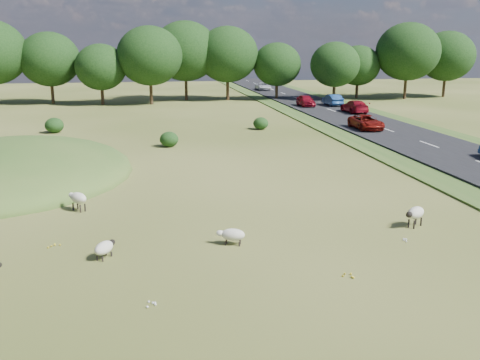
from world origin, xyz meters
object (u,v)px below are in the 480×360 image
car_1 (332,100)px  sheep_2 (415,213)px  sheep_4 (78,198)px  car_0 (263,86)px  car_2 (355,106)px  car_3 (366,122)px  car_4 (306,101)px  sheep_1 (104,248)px  sheep_3 (232,235)px

car_1 → sheep_2: bearing=74.9°
sheep_4 → car_1: size_ratio=0.28×
sheep_2 → car_1: (12.75, 47.26, 0.33)m
car_0 → car_2: 34.22m
car_0 → car_2: bearing=-83.6°
car_3 → car_0: bearing=90.0°
car_2 → car_4: 8.53m
sheep_1 → car_1: bearing=3.2°
sheep_2 → car_1: size_ratio=0.29×
sheep_4 → car_4: (24.65, 41.71, 0.32)m
sheep_2 → sheep_1: bearing=-27.7°
sheep_2 → car_4: size_ratio=0.31×
car_4 → sheep_2: bearing=-100.8°
sheep_3 → car_2: bearing=-100.0°
sheep_2 → car_0: 73.94m
sheep_3 → car_4: (17.69, 47.81, 0.54)m
car_3 → sheep_3: bearing=-122.6°
car_1 → car_0: bearing=-81.7°
car_4 → car_3: bearing=-90.0°
car_0 → car_4: 26.37m
car_0 → sheep_1: bearing=-107.0°
sheep_3 → sheep_4: size_ratio=1.01×
sheep_4 → car_3: size_ratio=0.26×
car_2 → car_3: bearing=73.1°
car_2 → car_3: size_ratio=1.05×
car_0 → car_1: 26.41m
sheep_2 → car_3: 28.33m
sheep_4 → car_0: 72.41m
sheep_3 → car_4: 50.98m
car_3 → car_4: size_ratio=1.12×
sheep_3 → car_3: bearing=-104.5°
car_0 → car_4: bearing=-90.0°
car_1 → sheep_1: bearing=61.2°
sheep_4 → car_3: car_3 is taller
sheep_4 → car_1: (28.45, 41.95, 0.33)m
car_4 → car_0: bearing=90.0°
sheep_2 → car_4: bearing=-134.0°
sheep_3 → car_0: bearing=-85.3°
sheep_1 → sheep_4: 6.88m
car_1 → car_3: bearing=79.4°
sheep_1 → car_2: 48.71m
sheep_1 → sheep_3: (5.21, 0.56, 0.01)m
sheep_2 → car_3: size_ratio=0.28×
car_0 → car_3: (0.00, -46.52, 0.01)m
sheep_4 → car_4: car_4 is taller
car_1 → car_4: bearing=3.6°
sheep_3 → car_4: size_ratio=0.30×
sheep_2 → sheep_4: bearing=-51.9°
sheep_2 → sheep_3: 8.78m
car_0 → car_3: size_ratio=0.99×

